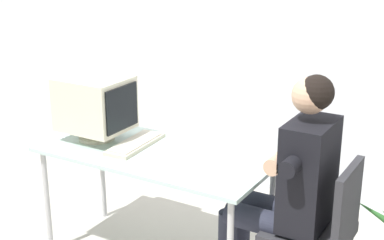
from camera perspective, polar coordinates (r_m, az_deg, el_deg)
The scene contains 6 objects.
wall_back at distance 4.36m, azimuth 10.06°, elevation 11.37°, with size 8.00×0.10×3.00m, color silver.
desk at distance 3.48m, azimuth -3.71°, elevation -4.17°, with size 1.44×0.68×0.74m.
crt_monitor at distance 3.65m, azimuth -9.65°, elevation 1.61°, with size 0.43×0.36×0.41m.
keyboard at distance 3.56m, azimuth -5.71°, elevation -2.37°, with size 0.19×0.48×0.03m.
office_chair at distance 3.18m, azimuth 12.78°, elevation -10.45°, with size 0.44×0.44×0.88m.
person_seated at distance 3.13m, azimuth 9.73°, elevation -6.23°, with size 0.72×0.57×1.33m.
Camera 1 is at (1.83, -2.65, 2.01)m, focal length 53.01 mm.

